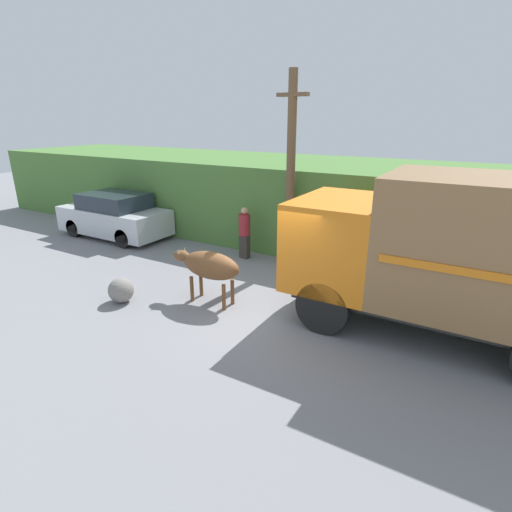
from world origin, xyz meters
The scene contains 8 objects.
ground_plane centered at (0.00, 0.00, 0.00)m, with size 60.00×60.00×0.00m, color gray.
hillside_embankment centered at (0.00, 5.91, 1.38)m, with size 32.00×5.28×2.76m.
cargo_truck centered at (3.56, 0.65, 1.81)m, with size 6.21×2.52×3.26m.
brown_cow centered at (-1.51, -0.46, 0.94)m, with size 1.88×0.65×1.28m.
parked_suv centered at (-7.91, 2.26, 0.79)m, with size 4.23×1.82×1.64m.
pedestrian_on_hill centered at (-2.50, 2.68, 0.89)m, with size 0.40×0.40×1.64m.
utility_pole centered at (-1.09, 2.95, 2.84)m, with size 0.90×0.25×5.47m.
roadside_rock centered at (-3.37, -1.55, 0.30)m, with size 0.61×0.61×0.61m.
Camera 1 is at (3.89, -7.48, 4.25)m, focal length 28.00 mm.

